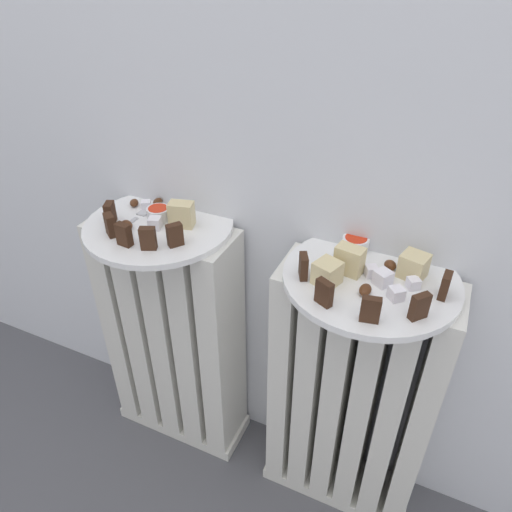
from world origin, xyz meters
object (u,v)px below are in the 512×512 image
jam_bowl_left (158,213)px  fork (135,219)px  plate_left (159,225)px  jam_bowl_right (355,243)px  radiator_left (175,340)px  radiator_right (350,400)px  plate_right (371,278)px

jam_bowl_left → fork: bearing=-151.4°
plate_left → jam_bowl_right: jam_bowl_right is taller
radiator_left → jam_bowl_left: size_ratio=12.87×
plate_left → fork: fork is taller
plate_left → jam_bowl_right: size_ratio=6.20×
jam_bowl_right → radiator_right: bearing=-55.8°
radiator_left → radiator_right: bearing=0.0°
fork → jam_bowl_left: bearing=28.6°
radiator_right → plate_left: 0.53m
radiator_left → plate_left: bearing=90.0°
plate_right → fork: 0.48m
jam_bowl_left → fork: (-0.04, -0.02, -0.01)m
plate_right → jam_bowl_right: size_ratio=6.20×
radiator_right → jam_bowl_left: size_ratio=12.87×
radiator_left → radiator_right: (0.42, 0.00, 0.00)m
plate_right → jam_bowl_right: (-0.05, 0.07, 0.02)m
radiator_right → plate_left: (-0.42, 0.00, 0.31)m
plate_right → plate_left: bearing=180.0°
radiator_left → radiator_right: size_ratio=1.00×
radiator_right → plate_left: bearing=180.0°
radiator_right → jam_bowl_left: 0.55m
radiator_right → jam_bowl_right: 0.34m
jam_bowl_left → jam_bowl_right: bearing=8.0°
radiator_left → plate_right: plate_right is taller
jam_bowl_left → fork: jam_bowl_left is taller
radiator_right → fork: size_ratio=6.25×
radiator_right → jam_bowl_right: bearing=124.2°
radiator_left → fork: fork is taller
jam_bowl_left → jam_bowl_right: size_ratio=0.98×
jam_bowl_right → plate_right: bearing=-55.8°
radiator_left → plate_left: plate_left is taller
radiator_left → plate_left: size_ratio=2.04×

